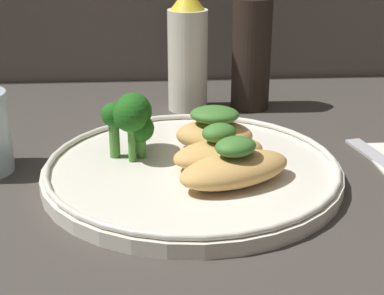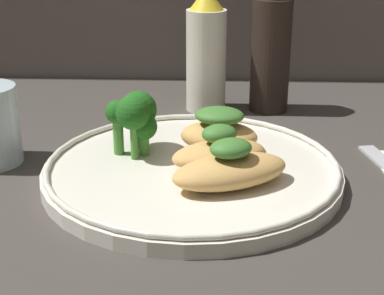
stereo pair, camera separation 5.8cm
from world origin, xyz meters
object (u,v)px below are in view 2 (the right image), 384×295
at_px(sauce_bottle, 206,53).
at_px(plate, 192,170).
at_px(broccoli_bunch, 135,115).
at_px(pepper_grinder, 271,50).

bearing_deg(sauce_bottle, plate, -92.36).
distance_m(plate, broccoli_bunch, 0.08).
bearing_deg(broccoli_bunch, pepper_grinder, 51.41).
bearing_deg(pepper_grinder, plate, -112.67).
relative_size(plate, pepper_grinder, 1.65).
distance_m(plate, pepper_grinder, 0.25).
bearing_deg(plate, pepper_grinder, 67.33).
height_order(sauce_bottle, pepper_grinder, pepper_grinder).
height_order(plate, sauce_bottle, sauce_bottle).
distance_m(broccoli_bunch, pepper_grinder, 0.25).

